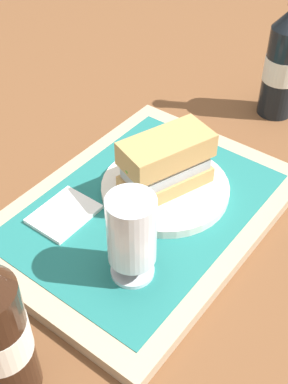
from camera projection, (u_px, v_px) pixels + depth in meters
ground_plane at (144, 217)px, 0.75m from camera, size 3.00×3.00×0.00m
tray at (144, 212)px, 0.74m from camera, size 0.44×0.32×0.02m
placemat at (144, 207)px, 0.74m from camera, size 0.38×0.27×0.00m
plate at (165, 188)px, 0.75m from camera, size 0.19×0.19×0.01m
sandwich at (164, 163)px, 0.72m from camera, size 0.14×0.10×0.08m
beer_glass at (132, 235)px, 0.60m from camera, size 0.06×0.06×0.12m
napkin_folded at (64, 214)px, 0.72m from camera, size 0.09×0.07×0.01m
second_bottle at (284, 61)px, 0.88m from camera, size 0.07×0.07×0.27m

